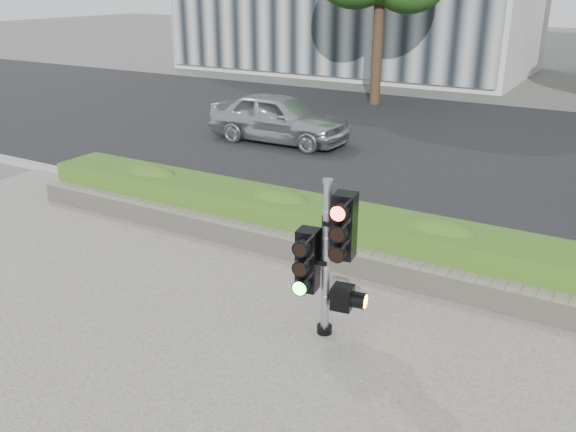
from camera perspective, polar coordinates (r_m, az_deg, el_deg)
The scene contains 7 objects.
ground at distance 7.82m, azimuth -2.99°, elevation -9.97°, with size 120.00×120.00×0.00m, color #51514C.
road at distance 16.51m, azimuth 16.48°, elevation 6.08°, with size 60.00×13.00×0.02m, color black.
curb at distance 10.28m, azimuth 6.66°, elevation -1.80°, with size 60.00×0.25×0.12m, color gray.
stone_wall at distance 9.19m, azimuth 3.50°, elevation -3.62°, with size 12.00×0.32×0.34m, color gray.
hedge at distance 9.66m, azimuth 5.28°, elevation -1.30°, with size 12.00×1.00×0.68m, color olive.
traffic_signal at distance 7.09m, azimuth 3.88°, elevation -3.28°, with size 0.70×0.55×1.96m.
car_silver at distance 16.33m, azimuth -0.86°, elevation 9.16°, with size 1.54×3.82×1.30m, color #A6A9AD.
Camera 1 is at (3.74, -5.57, 4.02)m, focal length 38.00 mm.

